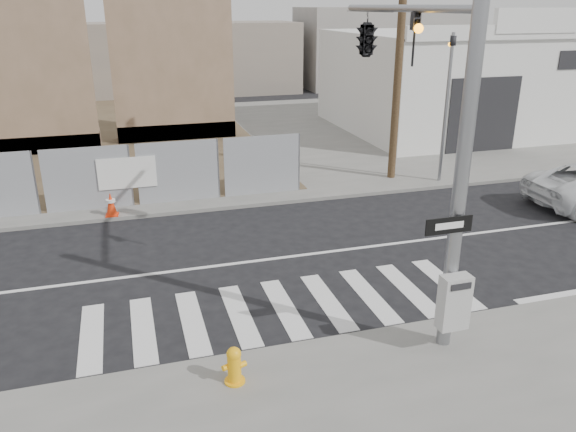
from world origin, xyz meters
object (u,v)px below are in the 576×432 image
object	(u,v)px
signal_pole	(394,77)
traffic_cone_d	(111,204)
auto_shop	(461,80)
fire_hydrant	(234,365)

from	to	relation	value
signal_pole	traffic_cone_d	xyz separation A→B (m)	(-6.06, 6.27, -4.30)
auto_shop	fire_hydrant	world-z (taller)	auto_shop
fire_hydrant	signal_pole	bearing A→B (deg)	11.89
fire_hydrant	auto_shop	bearing A→B (deg)	26.11
auto_shop	traffic_cone_d	world-z (taller)	auto_shop
signal_pole	traffic_cone_d	world-z (taller)	signal_pole
auto_shop	signal_pole	bearing A→B (deg)	-127.46
fire_hydrant	traffic_cone_d	bearing A→B (deg)	79.64
signal_pole	auto_shop	xyz separation A→B (m)	(11.50, 15.01, -2.25)
fire_hydrant	traffic_cone_d	world-z (taller)	traffic_cone_d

